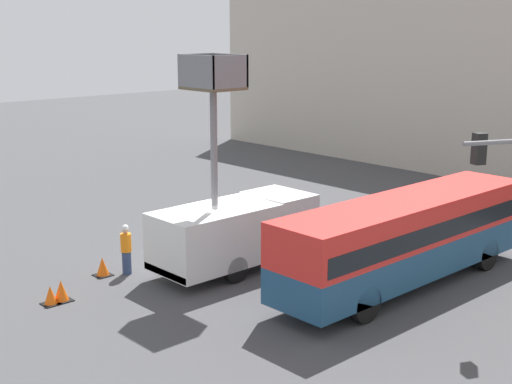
{
  "coord_description": "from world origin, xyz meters",
  "views": [
    {
      "loc": [
        19.24,
        -15.84,
        8.52
      ],
      "look_at": [
        0.85,
        1.15,
        2.67
      ],
      "focal_mm": 50.0,
      "sensor_mm": 36.0,
      "label": 1
    }
  ],
  "objects_px": {
    "traffic_cone_far_side": "(103,267)",
    "road_worker_directing": "(297,258)",
    "city_bus": "(407,234)",
    "road_worker_near_truck": "(126,249)",
    "traffic_cone_mid_road": "(51,296)",
    "traffic_cone_near_truck": "(61,291)",
    "utility_truck": "(235,227)"
  },
  "relations": [
    {
      "from": "city_bus",
      "to": "road_worker_near_truck",
      "type": "relative_size",
      "value": 6.13
    },
    {
      "from": "road_worker_directing",
      "to": "traffic_cone_mid_road",
      "type": "distance_m",
      "value": 8.02
    },
    {
      "from": "road_worker_directing",
      "to": "traffic_cone_mid_road",
      "type": "bearing_deg",
      "value": -120.63
    },
    {
      "from": "road_worker_directing",
      "to": "traffic_cone_near_truck",
      "type": "bearing_deg",
      "value": -122.26
    },
    {
      "from": "utility_truck",
      "to": "road_worker_near_truck",
      "type": "distance_m",
      "value": 3.9
    },
    {
      "from": "utility_truck",
      "to": "road_worker_near_truck",
      "type": "relative_size",
      "value": 4.24
    },
    {
      "from": "city_bus",
      "to": "road_worker_near_truck",
      "type": "height_order",
      "value": "city_bus"
    },
    {
      "from": "city_bus",
      "to": "traffic_cone_far_side",
      "type": "bearing_deg",
      "value": 151.37
    },
    {
      "from": "traffic_cone_mid_road",
      "to": "traffic_cone_far_side",
      "type": "relative_size",
      "value": 0.92
    },
    {
      "from": "city_bus",
      "to": "road_worker_directing",
      "type": "height_order",
      "value": "city_bus"
    },
    {
      "from": "traffic_cone_far_side",
      "to": "road_worker_directing",
      "type": "bearing_deg",
      "value": 39.83
    },
    {
      "from": "traffic_cone_near_truck",
      "to": "traffic_cone_mid_road",
      "type": "height_order",
      "value": "traffic_cone_near_truck"
    },
    {
      "from": "road_worker_near_truck",
      "to": "traffic_cone_mid_road",
      "type": "height_order",
      "value": "road_worker_near_truck"
    },
    {
      "from": "road_worker_near_truck",
      "to": "traffic_cone_mid_road",
      "type": "distance_m",
      "value": 3.46
    },
    {
      "from": "road_worker_directing",
      "to": "city_bus",
      "type": "bearing_deg",
      "value": 45.89
    },
    {
      "from": "traffic_cone_near_truck",
      "to": "traffic_cone_far_side",
      "type": "bearing_deg",
      "value": 118.18
    },
    {
      "from": "utility_truck",
      "to": "traffic_cone_near_truck",
      "type": "bearing_deg",
      "value": -102.96
    },
    {
      "from": "city_bus",
      "to": "road_worker_directing",
      "type": "relative_size",
      "value": 5.97
    },
    {
      "from": "road_worker_near_truck",
      "to": "city_bus",
      "type": "bearing_deg",
      "value": -66.96
    },
    {
      "from": "utility_truck",
      "to": "traffic_cone_near_truck",
      "type": "xyz_separation_m",
      "value": [
        -1.41,
        -6.11,
        -1.22
      ]
    },
    {
      "from": "traffic_cone_near_truck",
      "to": "traffic_cone_far_side",
      "type": "height_order",
      "value": "traffic_cone_near_truck"
    },
    {
      "from": "traffic_cone_mid_road",
      "to": "traffic_cone_far_side",
      "type": "bearing_deg",
      "value": 115.07
    },
    {
      "from": "traffic_cone_near_truck",
      "to": "traffic_cone_mid_road",
      "type": "relative_size",
      "value": 1.13
    },
    {
      "from": "road_worker_directing",
      "to": "traffic_cone_far_side",
      "type": "distance_m",
      "value": 6.8
    },
    {
      "from": "city_bus",
      "to": "traffic_cone_far_side",
      "type": "distance_m",
      "value": 10.51
    },
    {
      "from": "city_bus",
      "to": "road_worker_near_truck",
      "type": "xyz_separation_m",
      "value": [
        -7.3,
        -6.26,
        -0.89
      ]
    },
    {
      "from": "traffic_cone_near_truck",
      "to": "road_worker_near_truck",
      "type": "bearing_deg",
      "value": 104.66
    },
    {
      "from": "utility_truck",
      "to": "traffic_cone_mid_road",
      "type": "xyz_separation_m",
      "value": [
        -1.37,
        -6.49,
        -1.26
      ]
    },
    {
      "from": "city_bus",
      "to": "traffic_cone_mid_road",
      "type": "bearing_deg",
      "value": 165.01
    },
    {
      "from": "city_bus",
      "to": "road_worker_near_truck",
      "type": "distance_m",
      "value": 9.65
    },
    {
      "from": "utility_truck",
      "to": "traffic_cone_far_side",
      "type": "height_order",
      "value": "utility_truck"
    },
    {
      "from": "utility_truck",
      "to": "city_bus",
      "type": "xyz_separation_m",
      "value": [
        5.13,
        3.08,
        0.24
      ]
    }
  ]
}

